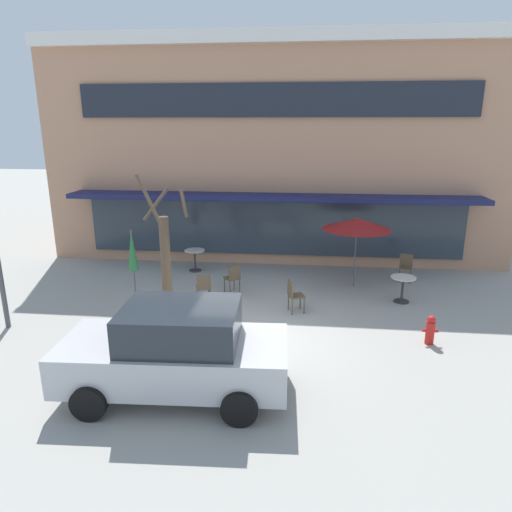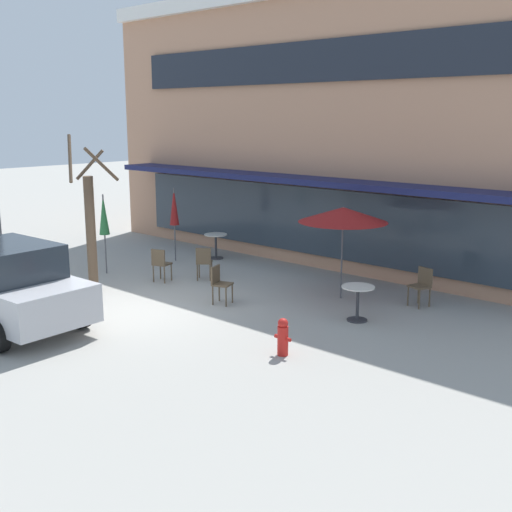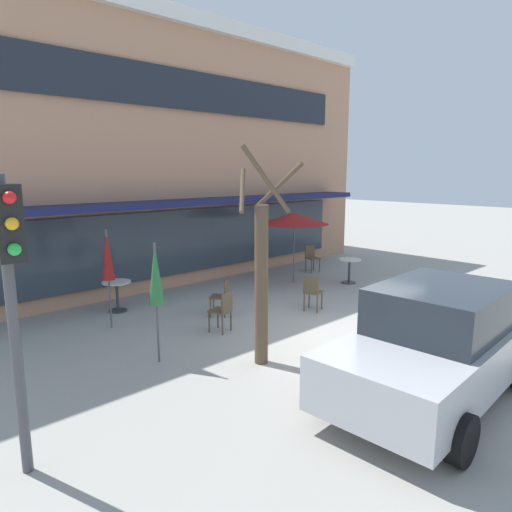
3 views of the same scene
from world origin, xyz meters
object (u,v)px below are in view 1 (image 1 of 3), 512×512
object	(u,v)px
cafe_table_streetside	(403,285)
cafe_chair_3	(294,294)
cafe_table_near_wall	(195,257)
cafe_chair_1	(204,286)
patio_umbrella_green_folded	(357,224)
fire_hydrant	(430,330)
cafe_chair_0	(406,265)
cafe_chair_2	(233,277)
parked_sedan	(176,351)
street_tree	(166,266)
patio_umbrella_cream_folded	(165,232)
patio_umbrella_corner_open	(132,251)

from	to	relation	value
cafe_table_streetside	cafe_chair_3	bearing A→B (deg)	-160.74
cafe_table_near_wall	cafe_chair_1	world-z (taller)	cafe_chair_1
patio_umbrella_green_folded	cafe_chair_3	world-z (taller)	patio_umbrella_green_folded
cafe_table_near_wall	patio_umbrella_green_folded	world-z (taller)	patio_umbrella_green_folded
cafe_chair_1	fire_hydrant	distance (m)	6.07
cafe_table_streetside	cafe_chair_0	xyz separation A→B (m)	(0.47, 1.91, 0.01)
cafe_table_near_wall	cafe_chair_0	bearing A→B (deg)	-2.58
patio_umbrella_green_folded	cafe_chair_2	distance (m)	4.10
cafe_chair_1	parked_sedan	size ratio (longest dim) A/B	0.21
cafe_chair_1	cafe_chair_2	xyz separation A→B (m)	(0.71, 0.90, 0.00)
cafe_chair_0	cafe_chair_2	bearing A→B (deg)	-162.22
cafe_chair_3	parked_sedan	size ratio (longest dim) A/B	0.21
cafe_table_near_wall	patio_umbrella_green_folded	size ratio (longest dim) A/B	0.35
cafe_table_streetside	patio_umbrella_green_folded	world-z (taller)	patio_umbrella_green_folded
cafe_chair_2	cafe_chair_0	bearing A→B (deg)	17.78
parked_sedan	patio_umbrella_green_folded	bearing A→B (deg)	58.52
cafe_table_near_wall	cafe_chair_3	distance (m)	4.83
patio_umbrella_green_folded	parked_sedan	xyz separation A→B (m)	(-3.92, -6.40, -1.14)
cafe_chair_3	street_tree	size ratio (longest dim) A/B	0.23
cafe_table_streetside	cafe_chair_1	xyz separation A→B (m)	(-5.64, -0.72, 0.01)
cafe_chair_0	street_tree	bearing A→B (deg)	-146.69
cafe_table_near_wall	patio_umbrella_cream_folded	xyz separation A→B (m)	(-0.68, -1.04, 1.11)
parked_sedan	cafe_chair_2	bearing A→B (deg)	87.51
cafe_table_streetside	cafe_chair_3	size ratio (longest dim) A/B	0.85
patio_umbrella_corner_open	patio_umbrella_green_folded	bearing A→B (deg)	20.49
parked_sedan	cafe_chair_1	bearing A→B (deg)	96.02
cafe_table_streetside	cafe_chair_2	world-z (taller)	cafe_chair_2
cafe_chair_3	parked_sedan	world-z (taller)	parked_sedan
cafe_chair_0	cafe_table_near_wall	bearing A→B (deg)	177.42
cafe_chair_3	patio_umbrella_green_folded	bearing A→B (deg)	51.15
patio_umbrella_corner_open	cafe_chair_0	distance (m)	8.60
patio_umbrella_green_folded	patio_umbrella_corner_open	distance (m)	6.67
cafe_chair_0	street_tree	world-z (taller)	street_tree
parked_sedan	fire_hydrant	world-z (taller)	parked_sedan
fire_hydrant	cafe_chair_2	bearing A→B (deg)	151.12
cafe_chair_1	fire_hydrant	bearing A→B (deg)	-18.18
patio_umbrella_cream_folded	cafe_chair_3	world-z (taller)	patio_umbrella_cream_folded
cafe_table_near_wall	street_tree	xyz separation A→B (m)	(0.45, -4.67, 1.13)
cafe_table_streetside	patio_umbrella_corner_open	distance (m)	7.66
cafe_chair_1	fire_hydrant	size ratio (longest dim) A/B	1.26
patio_umbrella_cream_folded	cafe_chair_3	size ratio (longest dim) A/B	2.47
cafe_table_streetside	patio_umbrella_corner_open	xyz separation A→B (m)	(-7.49, -1.14, 1.11)
patio_umbrella_green_folded	cafe_chair_1	bearing A→B (deg)	-156.42
cafe_table_near_wall	cafe_chair_1	distance (m)	3.10
cafe_table_streetside	cafe_chair_1	bearing A→B (deg)	-172.70
parked_sedan	street_tree	distance (m)	3.03
cafe_table_near_wall	patio_umbrella_corner_open	xyz separation A→B (m)	(-0.89, -3.37, 1.11)
patio_umbrella_corner_open	cafe_chair_3	world-z (taller)	patio_umbrella_corner_open
patio_umbrella_green_folded	cafe_chair_3	distance (m)	3.28
parked_sedan	patio_umbrella_corner_open	bearing A→B (deg)	119.73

